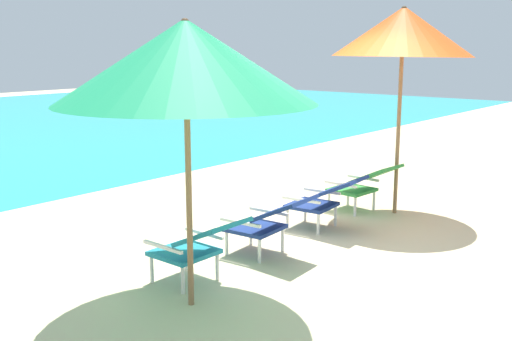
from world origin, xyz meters
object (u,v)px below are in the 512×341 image
Objects in this scene: lounge_chair_near_left at (269,219)px; lounge_chair_near_right at (325,197)px; lounge_chair_far_left at (197,243)px; beach_umbrella_left at (186,62)px; beach_umbrella_right at (403,32)px; lounge_chair_far_right at (363,183)px.

lounge_chair_near_left and lounge_chair_near_right have the same top height.
lounge_chair_near_right is at bearing 1.52° from lounge_chair_far_left.
beach_umbrella_left is 1.11× the size of beach_umbrella_right.
beach_umbrella_left is (-3.49, -0.35, 1.63)m from lounge_chair_far_right.
beach_umbrella_left reaches higher than lounge_chair_far_right.
lounge_chair_near_right is 0.97m from lounge_chair_far_right.
beach_umbrella_left is 3.76m from beach_umbrella_right.
lounge_chair_near_right is (2.18, 0.06, 0.00)m from lounge_chair_far_left.
lounge_chair_far_left is 0.97× the size of lounge_chair_far_right.
lounge_chair_far_right is (3.15, 0.10, 0.00)m from lounge_chair_far_left.
lounge_chair_near_right is 3.01m from beach_umbrella_left.
lounge_chair_far_left is at bearing 37.12° from beach_umbrella_left.
lounge_chair_near_left is 2.13m from lounge_chair_far_right.
beach_umbrella_right is (3.41, -0.24, 1.93)m from lounge_chair_far_left.
lounge_chair_far_right is 1.97m from beach_umbrella_right.
lounge_chair_far_right is (0.97, 0.04, 0.00)m from lounge_chair_near_right.
lounge_chair_near_right is at bearing 3.37° from lounge_chair_near_left.
beach_umbrella_left reaches higher than lounge_chair_near_left.
beach_umbrella_right reaches higher than lounge_chair_near_right.
lounge_chair_near_left is 1.16m from lounge_chair_near_right.
lounge_chair_far_left is 1.03m from lounge_chair_near_left.
lounge_chair_near_left is 2.14m from beach_umbrella_left.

